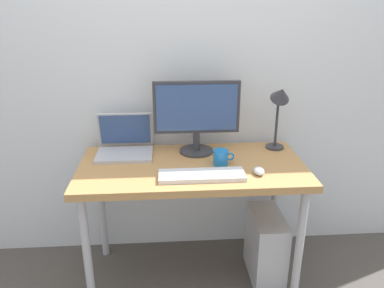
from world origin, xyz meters
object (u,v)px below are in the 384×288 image
desk_lamp (280,104)px  mouse (259,171)px  laptop (125,144)px  desk (192,177)px  computer_tower (265,246)px  keyboard (202,175)px  coffee_mug (221,158)px  monitor (197,113)px

desk_lamp → mouse: bearing=-119.5°
laptop → desk: bearing=-26.7°
mouse → computer_tower: bearing=48.0°
desk → mouse: bearing=-23.5°
desk_lamp → computer_tower: size_ratio=0.98×
desk_lamp → keyboard: 0.66m
coffee_mug → desk: bearing=174.2°
monitor → desk_lamp: monitor is taller
desk → laptop: (-0.38, 0.19, 0.13)m
mouse → computer_tower: 0.58m
keyboard → coffee_mug: size_ratio=3.74×
coffee_mug → computer_tower: coffee_mug is taller
keyboard → computer_tower: (0.40, 0.14, -0.55)m
laptop → desk_lamp: 0.93m
keyboard → computer_tower: 0.70m
desk → desk_lamp: bearing=18.7°
monitor → laptop: size_ratio=1.55×
monitor → laptop: (-0.42, 0.02, -0.18)m
desk → keyboard: 0.19m
keyboard → coffee_mug: 0.20m
keyboard → mouse: bearing=4.1°
desk → computer_tower: bearing=-4.2°
desk → keyboard: (0.04, -0.17, 0.09)m
laptop → desk_lamp: (0.90, -0.01, 0.23)m
keyboard → coffee_mug: (0.12, 0.15, 0.03)m
laptop → keyboard: 0.56m
coffee_mug → mouse: bearing=-36.0°
monitor → coffee_mug: monitor is taller
monitor → desk_lamp: bearing=0.0°
desk → laptop: laptop is taller
coffee_mug → laptop: bearing=158.9°
monitor → desk_lamp: (0.48, 0.00, 0.05)m
coffee_mug → computer_tower: size_ratio=0.28×
mouse → coffee_mug: (-0.18, 0.13, 0.03)m
computer_tower → laptop: bearing=164.8°
desk → desk_lamp: 0.66m
desk → monitor: monitor is taller
laptop → desk_lamp: size_ratio=0.78×
monitor → mouse: size_ratio=5.51×
desk → laptop: 0.45m
desk → laptop: bearing=153.3°
desk_lamp → computer_tower: desk_lamp is taller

